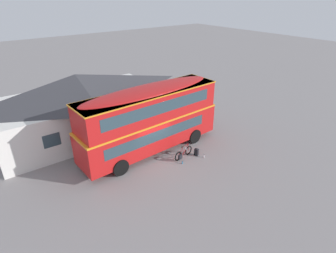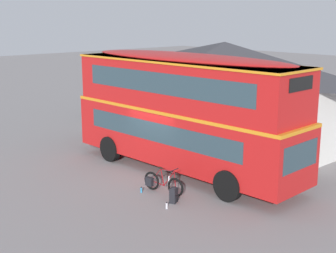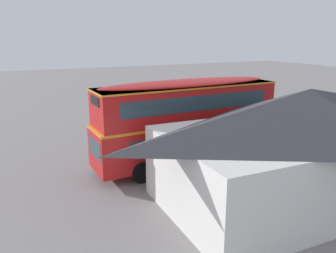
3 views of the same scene
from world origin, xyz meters
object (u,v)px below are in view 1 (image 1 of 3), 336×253
Objects in this scene: backpack_on_ground at (196,152)px; water_bottle_clear_plastic at (204,156)px; water_bottle_blue_sports at (182,162)px; double_decker_bus at (150,117)px; touring_bicycle at (183,153)px.

backpack_on_ground is 0.61m from water_bottle_clear_plastic.
water_bottle_clear_plastic is (1.71, -0.33, 0.01)m from water_bottle_blue_sports.
backpack_on_ground is (2.15, -2.54, -2.35)m from double_decker_bus.
water_bottle_blue_sports is (-0.50, -0.53, -0.27)m from touring_bicycle.
backpack_on_ground is at bearing 113.72° from water_bottle_clear_plastic.
water_bottle_blue_sports is at bearing 169.21° from water_bottle_clear_plastic.
double_decker_bus is 46.60× the size of water_bottle_clear_plastic.
water_bottle_clear_plastic is at bearing -52.20° from double_decker_bus.
backpack_on_ground is 2.50× the size of water_bottle_clear_plastic.
double_decker_bus is at bearing 130.25° from backpack_on_ground.
touring_bicycle is at bearing 46.53° from water_bottle_blue_sports.
water_bottle_blue_sports is at bearing -133.47° from touring_bicycle.
water_bottle_blue_sports is at bearing -171.90° from backpack_on_ground.
water_bottle_blue_sports is 0.94× the size of water_bottle_clear_plastic.
water_bottle_clear_plastic is at bearing -66.28° from backpack_on_ground.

